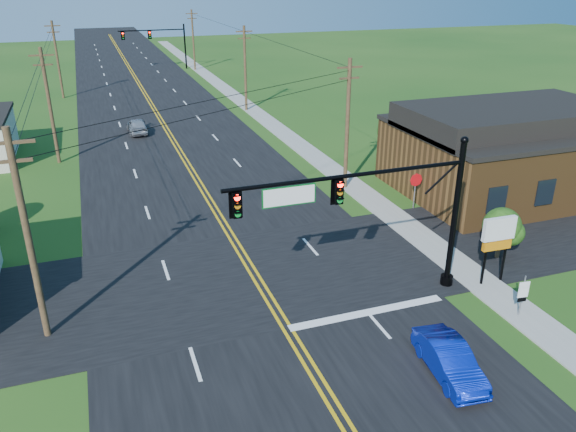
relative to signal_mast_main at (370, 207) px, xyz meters
name	(u,v)px	position (x,y,z in m)	size (l,w,h in m)	color
road_main	(155,113)	(-4.34, 42.00, -4.73)	(16.00, 220.00, 0.04)	black
road_cross	(251,276)	(-4.34, 4.00, -4.73)	(70.00, 10.00, 0.04)	black
sidewalk	(275,126)	(6.16, 32.00, -4.71)	(2.00, 160.00, 0.08)	gray
signal_mast_main	(370,207)	(0.00, 0.00, 0.00)	(11.30, 0.60, 7.48)	black
signal_mast_far	(156,40)	(0.10, 72.00, -0.20)	(10.98, 0.60, 7.48)	black
brick_building	(505,158)	(15.66, 10.00, -2.40)	(14.20, 11.20, 4.70)	#583819
utility_pole_left_a	(27,234)	(-13.84, 2.00, -0.03)	(1.80, 0.28, 9.00)	#372519
utility_pole_left_b	(50,104)	(-13.84, 27.00, -0.03)	(1.80, 0.28, 9.00)	#372519
utility_pole_left_c	(57,58)	(-13.84, 54.00, -0.03)	(1.80, 0.28, 9.00)	#372519
utility_pole_right_a	(347,123)	(5.46, 14.00, -0.03)	(1.80, 0.28, 9.00)	#372519
utility_pole_right_b	(245,67)	(5.46, 40.00, -0.03)	(1.80, 0.28, 9.00)	#372519
utility_pole_right_c	(193,39)	(5.46, 70.00, -0.03)	(1.80, 0.28, 9.00)	#372519
tree_right_back	(396,131)	(11.66, 18.00, -2.15)	(3.00, 3.00, 4.10)	#372519
shrub_corner	(502,226)	(8.66, 1.50, -2.90)	(2.00, 2.00, 2.86)	#372519
blue_car	(449,361)	(0.61, -5.79, -4.10)	(1.37, 3.93, 1.30)	#071CA2
distant_car	(137,126)	(-6.96, 33.98, -4.04)	(1.68, 4.17, 1.42)	#9F9FA3
route_sign	(523,293)	(5.88, -3.49, -3.55)	(0.52, 0.10, 2.06)	slate
stop_sign	(416,183)	(8.04, 8.98, -3.01)	(0.86, 0.10, 2.41)	slate
pylon_sign	(498,236)	(6.63, -0.60, -2.18)	(1.72, 0.29, 3.51)	black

